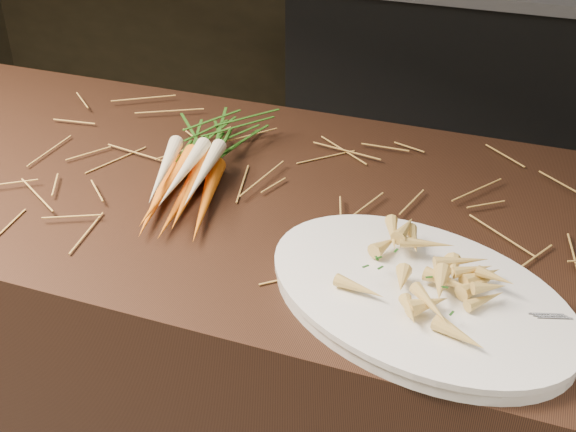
# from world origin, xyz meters

# --- Properties ---
(main_counter) EXTENTS (2.40, 0.70, 0.90)m
(main_counter) POSITION_xyz_m (0.00, 0.30, 0.45)
(main_counter) COLOR black
(main_counter) RESTS_ON ground
(back_counter) EXTENTS (1.82, 0.62, 0.84)m
(back_counter) POSITION_xyz_m (0.30, 2.18, 0.42)
(back_counter) COLOR black
(back_counter) RESTS_ON ground
(straw_bedding) EXTENTS (1.40, 0.60, 0.02)m
(straw_bedding) POSITION_xyz_m (0.00, 0.30, 0.91)
(straw_bedding) COLOR olive
(straw_bedding) RESTS_ON main_counter
(root_veg_bunch) EXTENTS (0.22, 0.45, 0.08)m
(root_veg_bunch) POSITION_xyz_m (-0.17, 0.34, 0.94)
(root_veg_bunch) COLOR orange
(root_veg_bunch) RESTS_ON main_counter
(serving_platter) EXTENTS (0.50, 0.43, 0.02)m
(serving_platter) POSITION_xyz_m (0.26, 0.10, 0.91)
(serving_platter) COLOR white
(serving_platter) RESTS_ON main_counter
(roasted_veg_heap) EXTENTS (0.25, 0.22, 0.05)m
(roasted_veg_heap) POSITION_xyz_m (0.26, 0.10, 0.95)
(roasted_veg_heap) COLOR gold
(roasted_veg_heap) RESTS_ON serving_platter
(serving_fork) EXTENTS (0.16, 0.06, 0.00)m
(serving_fork) POSITION_xyz_m (0.39, 0.03, 0.92)
(serving_fork) COLOR silver
(serving_fork) RESTS_ON serving_platter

